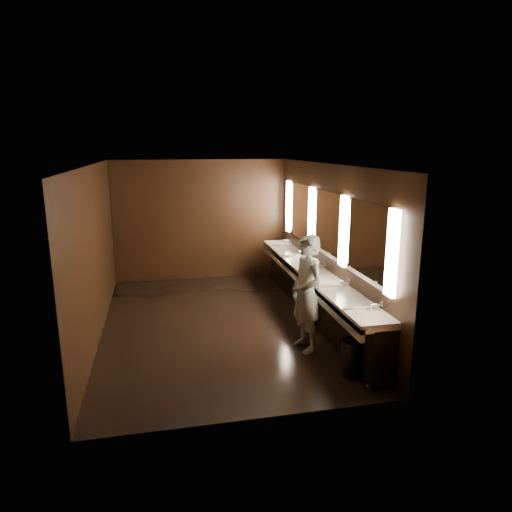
{
  "coord_description": "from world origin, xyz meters",
  "views": [
    {
      "loc": [
        -0.95,
        -7.62,
        3.1
      ],
      "look_at": [
        0.69,
        0.0,
        1.21
      ],
      "focal_mm": 32.0,
      "sensor_mm": 36.0,
      "label": 1
    }
  ],
  "objects": [
    {
      "name": "floor",
      "position": [
        0.0,
        0.0,
        0.0
      ],
      "size": [
        6.0,
        6.0,
        0.0
      ],
      "primitive_type": "plane",
      "color": "black",
      "rests_on": "ground"
    },
    {
      "name": "ceiling",
      "position": [
        0.0,
        0.0,
        2.8
      ],
      "size": [
        4.0,
        6.0,
        0.02
      ],
      "primitive_type": "cube",
      "color": "#2D2D2B",
      "rests_on": "wall_back"
    },
    {
      "name": "wall_back",
      "position": [
        0.0,
        3.0,
        1.4
      ],
      "size": [
        4.0,
        0.02,
        2.8
      ],
      "primitive_type": "cube",
      "color": "black",
      "rests_on": "floor"
    },
    {
      "name": "wall_front",
      "position": [
        0.0,
        -3.0,
        1.4
      ],
      "size": [
        4.0,
        0.02,
        2.8
      ],
      "primitive_type": "cube",
      "color": "black",
      "rests_on": "floor"
    },
    {
      "name": "wall_left",
      "position": [
        -2.0,
        0.0,
        1.4
      ],
      "size": [
        0.02,
        6.0,
        2.8
      ],
      "primitive_type": "cube",
      "color": "black",
      "rests_on": "floor"
    },
    {
      "name": "wall_right",
      "position": [
        2.0,
        0.0,
        1.4
      ],
      "size": [
        0.02,
        6.0,
        2.8
      ],
      "primitive_type": "cube",
      "color": "black",
      "rests_on": "floor"
    },
    {
      "name": "sink_counter",
      "position": [
        1.79,
        0.0,
        0.5
      ],
      "size": [
        0.55,
        5.4,
        1.01
      ],
      "color": "black",
      "rests_on": "floor"
    },
    {
      "name": "mirror_band",
      "position": [
        1.98,
        -0.0,
        1.75
      ],
      "size": [
        0.06,
        5.03,
        1.15
      ],
      "color": "#FFE3C4",
      "rests_on": "wall_right"
    },
    {
      "name": "person",
      "position": [
        1.2,
        -1.31,
        0.91
      ],
      "size": [
        0.57,
        0.74,
        1.82
      ],
      "primitive_type": "imported",
      "rotation": [
        0.0,
        0.0,
        -1.35
      ],
      "color": "#83B6C4",
      "rests_on": "floor"
    },
    {
      "name": "trash_bin",
      "position": [
        1.58,
        -2.24,
        0.25
      ],
      "size": [
        0.43,
        0.43,
        0.51
      ],
      "primitive_type": "cylinder",
      "rotation": [
        0.0,
        0.0,
        0.42
      ],
      "color": "black",
      "rests_on": "floor"
    }
  ]
}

